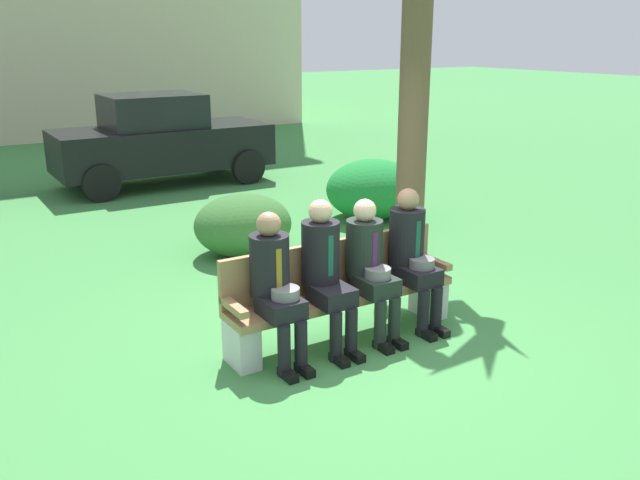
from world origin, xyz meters
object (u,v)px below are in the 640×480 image
seated_man_leftmost (275,281)px  shrub_mid_lawn (243,225)px  shrub_near_bench (373,189)px  park_bench (339,292)px  seated_man_centerleft (325,268)px  seated_man_rightmost (412,251)px  parked_car_far (161,140)px  seated_man_centerright (370,262)px

seated_man_leftmost → shrub_mid_lawn: 3.02m
shrub_near_bench → park_bench: bearing=-130.2°
seated_man_centerleft → seated_man_rightmost: seated_man_centerleft is taller
seated_man_centerleft → seated_man_rightmost: (0.97, -0.01, -0.01)m
seated_man_leftmost → parked_car_far: size_ratio=0.34×
seated_man_centerleft → seated_man_centerright: size_ratio=1.04×
seated_man_rightmost → shrub_mid_lawn: (-0.44, 2.82, -0.35)m
parked_car_far → shrub_mid_lawn: bearing=-96.6°
seated_man_leftmost → seated_man_rightmost: (1.48, 0.00, 0.01)m
seated_man_centerleft → park_bench: bearing=28.3°
park_bench → shrub_near_bench: shrub_near_bench is taller
park_bench → seated_man_leftmost: bearing=-169.7°
seated_man_leftmost → parked_car_far: 7.59m
shrub_near_bench → parked_car_far: size_ratio=0.37×
seated_man_centerright → shrub_near_bench: (2.51, 3.40, -0.27)m
parked_car_far → seated_man_rightmost: bearing=-90.7°
seated_man_centerright → seated_man_rightmost: (0.50, 0.00, 0.02)m
shrub_mid_lawn → seated_man_rightmost: bearing=-81.1°
seated_man_centerleft → shrub_mid_lawn: (0.53, 2.81, -0.36)m
shrub_mid_lawn → parked_car_far: 4.66m
park_bench → shrub_mid_lawn: 2.70m
seated_man_rightmost → parked_car_far: bearing=89.3°
seated_man_centerright → shrub_mid_lawn: size_ratio=1.03×
park_bench → seated_man_rightmost: size_ratio=1.70×
seated_man_centerleft → seated_man_rightmost: 0.97m
park_bench → seated_man_centerright: seated_man_centerright is taller
seated_man_rightmost → shrub_near_bench: size_ratio=0.92×
park_bench → shrub_near_bench: (2.76, 3.27, 0.02)m
park_bench → parked_car_far: size_ratio=0.58×
seated_man_leftmost → seated_man_centerright: 0.98m
parked_car_far → seated_man_centerleft: bearing=-98.2°
seated_man_leftmost → shrub_mid_lawn: size_ratio=1.04×
seated_man_leftmost → parked_car_far: bearing=78.1°
seated_man_leftmost → seated_man_centerleft: 0.51m
parked_car_far → shrub_near_bench: bearing=-64.5°
seated_man_centerright → shrub_near_bench: bearing=53.5°
seated_man_leftmost → seated_man_centerright: size_ratio=1.01×
seated_man_rightmost → seated_man_centerright: bearing=-179.6°
seated_man_rightmost → parked_car_far: parked_car_far is taller
shrub_near_bench → seated_man_centerleft: bearing=-131.4°
seated_man_rightmost → shrub_near_bench: (2.02, 3.40, -0.29)m
park_bench → seated_man_rightmost: seated_man_rightmost is taller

